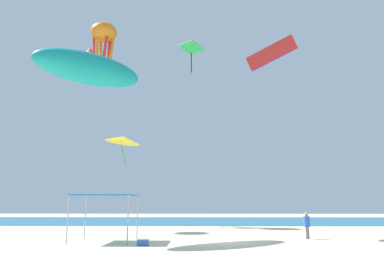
# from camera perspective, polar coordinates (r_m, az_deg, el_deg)

# --- Properties ---
(ground) EXTENTS (110.00, 110.00, 0.10)m
(ground) POSITION_cam_1_polar(r_m,az_deg,el_deg) (22.08, 4.04, -17.27)
(ground) COLOR beige
(ocean_strip) EXTENTS (110.00, 21.73, 0.03)m
(ocean_strip) POSITION_cam_1_polar(r_m,az_deg,el_deg) (47.19, 2.50, -14.14)
(ocean_strip) COLOR #1E6B93
(ocean_strip) RESTS_ON ground
(canopy_tent) EXTENTS (3.33, 3.18, 2.64)m
(canopy_tent) POSITION_cam_1_polar(r_m,az_deg,el_deg) (22.49, -13.19, -10.37)
(canopy_tent) COLOR #B2B2B7
(canopy_tent) RESTS_ON ground
(person_near_tent) EXTENTS (0.38, 0.38, 1.60)m
(person_near_tent) POSITION_cam_1_polar(r_m,az_deg,el_deg) (24.56, 17.36, -13.90)
(person_near_tent) COLOR slate
(person_near_tent) RESTS_ON ground
(cooler_box) EXTENTS (0.57, 0.37, 0.35)m
(cooler_box) POSITION_cam_1_polar(r_m,az_deg,el_deg) (19.96, -7.62, -17.16)
(cooler_box) COLOR blue
(cooler_box) RESTS_ON ground
(kite_inflatable_teal) EXTENTS (7.66, 6.87, 3.01)m
(kite_inflatable_teal) POSITION_cam_1_polar(r_m,az_deg,el_deg) (27.13, -15.66, 8.89)
(kite_inflatable_teal) COLOR teal
(kite_parafoil_red) EXTENTS (6.01, 2.73, 3.84)m
(kite_parafoil_red) POSITION_cam_1_polar(r_m,az_deg,el_deg) (46.61, 12.20, 11.20)
(kite_parafoil_red) COLOR red
(kite_octopus_orange) EXTENTS (4.21, 4.21, 7.31)m
(kite_octopus_orange) POSITION_cam_1_polar(r_m,az_deg,el_deg) (46.51, -13.52, 13.78)
(kite_octopus_orange) COLOR orange
(kite_diamond_green) EXTENTS (2.16, 2.16, 2.27)m
(kite_diamond_green) POSITION_cam_1_polar(r_m,az_deg,el_deg) (30.05, -0.10, 12.14)
(kite_diamond_green) COLOR green
(kite_delta_yellow) EXTENTS (3.44, 3.40, 2.47)m
(kite_delta_yellow) POSITION_cam_1_polar(r_m,az_deg,el_deg) (31.50, -10.63, -1.77)
(kite_delta_yellow) COLOR yellow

